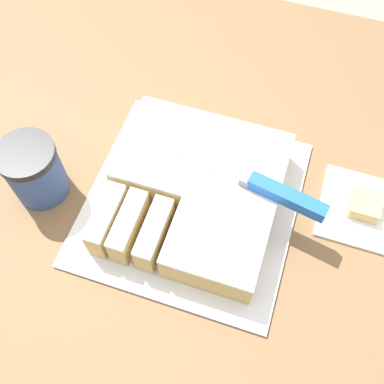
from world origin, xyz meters
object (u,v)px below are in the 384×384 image
(coffee_cup, at_px, (34,171))
(brownie, at_px, (365,206))
(cake_board, at_px, (192,202))
(knife, at_px, (272,190))
(cake, at_px, (196,190))

(coffee_cup, relative_size, brownie, 2.35)
(cake_board, relative_size, knife, 1.23)
(knife, bearing_deg, coffee_cup, 21.82)
(cake_board, distance_m, brownie, 0.29)
(knife, distance_m, coffee_cup, 0.38)
(coffee_cup, bearing_deg, brownie, 13.58)
(cake_board, height_order, brownie, brownie)
(knife, height_order, brownie, knife)
(knife, relative_size, coffee_cup, 2.59)
(knife, xyz_separation_m, brownie, (0.15, 0.06, -0.06))
(cake_board, relative_size, coffee_cup, 3.18)
(cake_board, bearing_deg, brownie, 15.23)
(cake, xyz_separation_m, coffee_cup, (-0.26, -0.06, 0.02))
(cake_board, relative_size, brownie, 7.48)
(brownie, bearing_deg, coffee_cup, -166.42)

